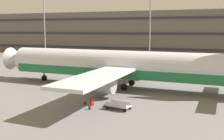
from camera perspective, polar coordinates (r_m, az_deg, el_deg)
The scene contains 10 objects.
ground_plane at distance 43.17m, azimuth -4.66°, elevation -2.63°, with size 600.00×600.00×0.00m, color slate.
terminal_structure at distance 93.52m, azimuth 9.02°, elevation 7.67°, with size 155.75×16.02×14.16m.
airliner at distance 38.92m, azimuth 2.08°, elevation 0.93°, with size 41.39×33.40×11.31m.
light_mast_far_left at distance 94.28m, azimuth -14.15°, elevation 11.99°, with size 1.80×0.50×25.39m.
light_mast_left at distance 80.18m, azimuth 8.07°, elevation 11.79°, with size 1.80×0.50×22.61m.
suitcase_scuffed at distance 30.18m, azimuth -4.23°, elevation -6.70°, with size 0.41×0.47×0.90m.
suitcase_large at distance 29.66m, azimuth -1.03°, elevation -7.55°, with size 0.77×0.64×0.24m.
backpack_navy at distance 28.73m, azimuth -4.74°, elevation -7.89°, with size 0.37×0.33×0.53m.
backpack_orange at distance 30.63m, azimuth -5.67°, elevation -6.92°, with size 0.38×0.37×0.46m.
baggage_cart at distance 28.72m, azimuth 1.36°, elevation -7.46°, with size 3.37×1.76×0.82m.
Camera 1 is at (17.57, -38.54, 8.34)m, focal length 43.38 mm.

